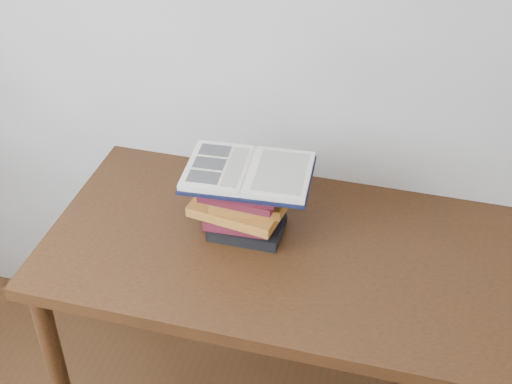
% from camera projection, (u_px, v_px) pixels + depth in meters
% --- Properties ---
extents(desk, '(1.49, 0.75, 0.80)m').
position_uv_depth(desk, '(297.00, 273.00, 2.14)').
color(desk, '#402710').
rests_on(desk, ground).
extents(book_stack, '(0.29, 0.22, 0.19)m').
position_uv_depth(book_stack, '(243.00, 204.00, 2.10)').
color(book_stack, black).
rests_on(book_stack, desk).
extents(open_book, '(0.38, 0.28, 0.03)m').
position_uv_depth(open_book, '(249.00, 172.00, 2.04)').
color(open_book, black).
rests_on(open_book, book_stack).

